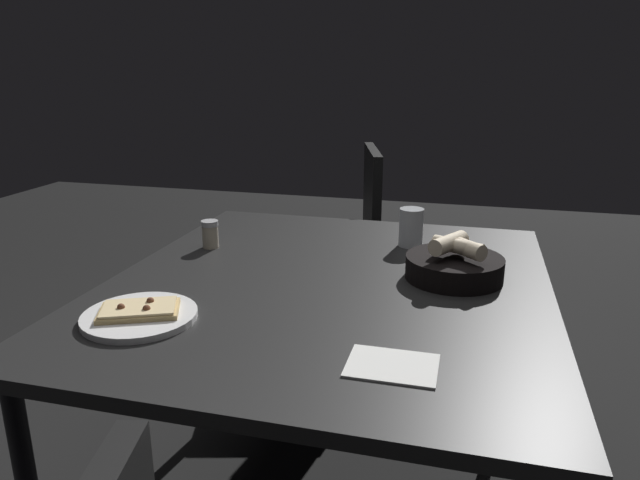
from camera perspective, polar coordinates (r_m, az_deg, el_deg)
name	(u,v)px	position (r m, az deg, el deg)	size (l,w,h in m)	color
dining_table	(328,301)	(1.46, 0.80, -5.94)	(1.06, 1.19, 0.72)	black
pizza_plate	(140,315)	(1.29, -17.18, -6.96)	(0.24, 0.24, 0.04)	white
bread_basket	(454,265)	(1.48, 12.93, -2.37)	(0.24, 0.24, 0.12)	black
beer_glass	(411,229)	(1.72, 8.87, 1.08)	(0.07, 0.07, 0.11)	silver
pepper_shaker	(210,236)	(1.72, -10.65, 0.42)	(0.05, 0.05, 0.08)	#BFB299
napkin	(392,365)	(1.06, 7.05, -12.05)	(0.16, 0.12, 0.00)	white
chair_near	(343,242)	(2.46, 2.30, -0.16)	(0.54, 0.54, 0.90)	#262626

